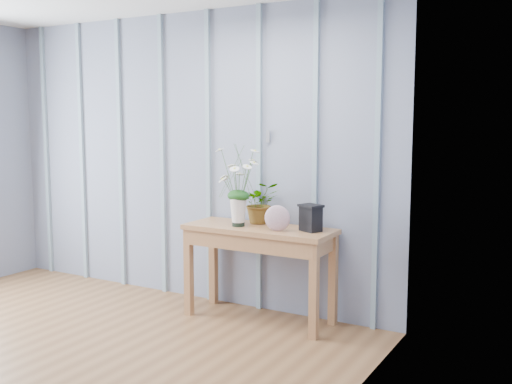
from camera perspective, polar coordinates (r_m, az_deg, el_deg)
The scene contains 6 objects.
room_shell at distance 4.33m, azimuth -17.58°, elevation 11.91°, with size 4.00×4.50×2.50m.
sideboard at distance 4.72m, azimuth 0.30°, elevation -4.69°, with size 1.20×0.45×0.75m.
daisy_vase at distance 4.67m, azimuth -1.70°, elevation 1.47°, with size 0.44×0.34×0.62m.
spider_plant at distance 4.83m, azimuth 0.40°, elevation -1.01°, with size 0.30×0.26×0.34m, color #113C13.
felt_disc_vessel at distance 4.50m, azimuth 2.05°, elevation -2.51°, with size 0.20×0.06×0.20m, color #7D4665.
carved_box at distance 4.51m, azimuth 5.23°, elevation -2.44°, with size 0.20×0.19×0.20m.
Camera 1 is at (3.15, -2.03, 1.60)m, focal length 42.00 mm.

